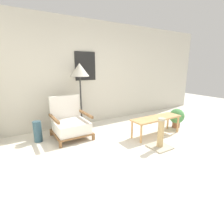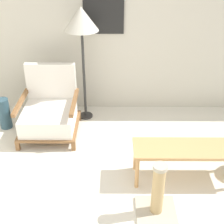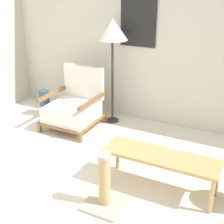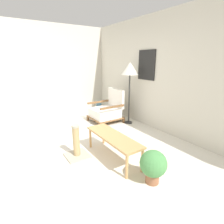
% 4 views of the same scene
% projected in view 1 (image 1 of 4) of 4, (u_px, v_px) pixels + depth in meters
% --- Properties ---
extents(ground_plane, '(14.00, 14.00, 0.00)m').
position_uv_depth(ground_plane, '(159.00, 157.00, 3.09)').
color(ground_plane, silver).
extents(wall_back, '(8.00, 0.09, 2.70)m').
position_uv_depth(wall_back, '(95.00, 74.00, 4.76)').
color(wall_back, beige).
rests_on(wall_back, ground_plane).
extents(armchair, '(0.77, 0.79, 0.90)m').
position_uv_depth(armchair, '(70.00, 123.00, 3.88)').
color(armchair, brown).
rests_on(armchair, ground_plane).
extents(floor_lamp, '(0.45, 0.45, 1.62)m').
position_uv_depth(floor_lamp, '(80.00, 72.00, 4.17)').
color(floor_lamp, '#2D2D2D').
rests_on(floor_lamp, ground_plane).
extents(coffee_table, '(1.24, 0.38, 0.43)m').
position_uv_depth(coffee_table, '(156.00, 119.00, 3.97)').
color(coffee_table, tan).
rests_on(coffee_table, ground_plane).
extents(vase, '(0.17, 0.17, 0.45)m').
position_uv_depth(vase, '(38.00, 132.00, 3.66)').
color(vase, '#2D4C5B').
rests_on(vase, ground_plane).
extents(potted_plant, '(0.38, 0.38, 0.49)m').
position_uv_depth(potted_plant, '(177.00, 117.00, 4.51)').
color(potted_plant, '#935B3D').
rests_on(potted_plant, ground_plane).
extents(scratching_post, '(0.40, 0.40, 0.60)m').
position_uv_depth(scratching_post, '(160.00, 138.00, 3.38)').
color(scratching_post, '#B2A893').
rests_on(scratching_post, ground_plane).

